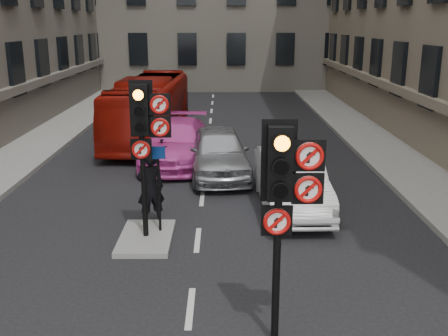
{
  "coord_description": "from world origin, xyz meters",
  "views": [
    {
      "loc": [
        0.56,
        -6.3,
        4.95
      ],
      "look_at": [
        0.6,
        1.99,
        2.6
      ],
      "focal_mm": 42.0,
      "sensor_mm": 36.0,
      "label": 1
    }
  ],
  "objects_px": {
    "motorcyclist": "(150,188)",
    "info_sign": "(158,177)",
    "car_white": "(291,181)",
    "signal_near": "(285,188)",
    "signal_far": "(145,126)",
    "car_pink": "(176,142)",
    "car_silver": "(218,152)",
    "bus_red": "(150,108)",
    "motorcycle": "(161,158)"
  },
  "relations": [
    {
      "from": "motorcyclist",
      "to": "info_sign",
      "type": "xyz_separation_m",
      "value": [
        0.3,
        -0.71,
        0.5
      ]
    },
    {
      "from": "car_white",
      "to": "signal_near",
      "type": "bearing_deg",
      "value": -100.13
    },
    {
      "from": "signal_near",
      "to": "info_sign",
      "type": "height_order",
      "value": "signal_near"
    },
    {
      "from": "signal_far",
      "to": "car_pink",
      "type": "bearing_deg",
      "value": 89.46
    },
    {
      "from": "car_silver",
      "to": "motorcyclist",
      "type": "distance_m",
      "value": 4.64
    },
    {
      "from": "signal_near",
      "to": "car_white",
      "type": "height_order",
      "value": "signal_near"
    },
    {
      "from": "signal_far",
      "to": "car_white",
      "type": "relative_size",
      "value": 0.77
    },
    {
      "from": "bus_red",
      "to": "motorcycle",
      "type": "bearing_deg",
      "value": -76.38
    },
    {
      "from": "signal_near",
      "to": "car_silver",
      "type": "xyz_separation_m",
      "value": [
        -1.03,
        9.34,
        -1.79
      ]
    },
    {
      "from": "signal_far",
      "to": "bus_red",
      "type": "bearing_deg",
      "value": 97.23
    },
    {
      "from": "info_sign",
      "to": "signal_far",
      "type": "bearing_deg",
      "value": -126.63
    },
    {
      "from": "car_pink",
      "to": "motorcycle",
      "type": "relative_size",
      "value": 2.8
    },
    {
      "from": "car_silver",
      "to": "signal_near",
      "type": "bearing_deg",
      "value": -88.81
    },
    {
      "from": "motorcycle",
      "to": "car_white",
      "type": "bearing_deg",
      "value": -39.27
    },
    {
      "from": "info_sign",
      "to": "signal_near",
      "type": "bearing_deg",
      "value": -61.64
    },
    {
      "from": "car_pink",
      "to": "motorcyclist",
      "type": "bearing_deg",
      "value": -88.23
    },
    {
      "from": "signal_near",
      "to": "car_silver",
      "type": "height_order",
      "value": "signal_near"
    },
    {
      "from": "car_pink",
      "to": "car_white",
      "type": "bearing_deg",
      "value": -50.19
    },
    {
      "from": "signal_near",
      "to": "car_pink",
      "type": "distance_m",
      "value": 11.35
    },
    {
      "from": "signal_far",
      "to": "motorcycle",
      "type": "height_order",
      "value": "signal_far"
    },
    {
      "from": "signal_far",
      "to": "info_sign",
      "type": "relative_size",
      "value": 1.74
    },
    {
      "from": "motorcyclist",
      "to": "info_sign",
      "type": "height_order",
      "value": "info_sign"
    },
    {
      "from": "bus_red",
      "to": "info_sign",
      "type": "height_order",
      "value": "bus_red"
    },
    {
      "from": "car_pink",
      "to": "motorcycle",
      "type": "xyz_separation_m",
      "value": [
        -0.4,
        -1.44,
        -0.19
      ]
    },
    {
      "from": "car_white",
      "to": "signal_far",
      "type": "bearing_deg",
      "value": -149.41
    },
    {
      "from": "bus_red",
      "to": "car_pink",
      "type": "bearing_deg",
      "value": -67.53
    },
    {
      "from": "signal_far",
      "to": "motorcyclist",
      "type": "xyz_separation_m",
      "value": [
        -0.08,
        1.01,
        -1.75
      ]
    },
    {
      "from": "car_silver",
      "to": "car_pink",
      "type": "distance_m",
      "value": 2.18
    },
    {
      "from": "car_white",
      "to": "info_sign",
      "type": "relative_size",
      "value": 2.25
    },
    {
      "from": "motorcycle",
      "to": "info_sign",
      "type": "xyz_separation_m",
      "value": [
        0.55,
        -5.18,
        0.9
      ]
    },
    {
      "from": "signal_far",
      "to": "car_silver",
      "type": "bearing_deg",
      "value": 73.59
    },
    {
      "from": "car_pink",
      "to": "info_sign",
      "type": "relative_size",
      "value": 2.5
    },
    {
      "from": "motorcyclist",
      "to": "info_sign",
      "type": "bearing_deg",
      "value": 91.24
    },
    {
      "from": "signal_far",
      "to": "car_white",
      "type": "height_order",
      "value": "signal_far"
    },
    {
      "from": "signal_far",
      "to": "info_sign",
      "type": "xyz_separation_m",
      "value": [
        0.21,
        0.3,
        -1.25
      ]
    },
    {
      "from": "signal_far",
      "to": "bus_red",
      "type": "height_order",
      "value": "signal_far"
    },
    {
      "from": "signal_far",
      "to": "motorcycle",
      "type": "xyz_separation_m",
      "value": [
        -0.33,
        5.47,
        -2.15
      ]
    },
    {
      "from": "car_pink",
      "to": "motorcycle",
      "type": "distance_m",
      "value": 1.5
    },
    {
      "from": "signal_far",
      "to": "car_white",
      "type": "distance_m",
      "value": 4.61
    },
    {
      "from": "signal_far",
      "to": "bus_red",
      "type": "xyz_separation_m",
      "value": [
        -1.39,
        10.97,
        -1.38
      ]
    },
    {
      "from": "car_silver",
      "to": "motorcycle",
      "type": "distance_m",
      "value": 1.93
    },
    {
      "from": "signal_near",
      "to": "info_sign",
      "type": "relative_size",
      "value": 1.74
    },
    {
      "from": "signal_far",
      "to": "car_silver",
      "type": "xyz_separation_m",
      "value": [
        1.57,
        5.34,
        -1.91
      ]
    },
    {
      "from": "signal_near",
      "to": "car_pink",
      "type": "relative_size",
      "value": 0.69
    },
    {
      "from": "motorcyclist",
      "to": "car_white",
      "type": "bearing_deg",
      "value": 177.23
    },
    {
      "from": "car_white",
      "to": "bus_red",
      "type": "bearing_deg",
      "value": 118.0
    },
    {
      "from": "car_white",
      "to": "bus_red",
      "type": "relative_size",
      "value": 0.49
    },
    {
      "from": "car_silver",
      "to": "motorcyclist",
      "type": "height_order",
      "value": "motorcyclist"
    },
    {
      "from": "bus_red",
      "to": "info_sign",
      "type": "xyz_separation_m",
      "value": [
        1.61,
        -10.68,
        0.13
      ]
    },
    {
      "from": "car_white",
      "to": "car_pink",
      "type": "distance_m",
      "value": 5.84
    }
  ]
}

